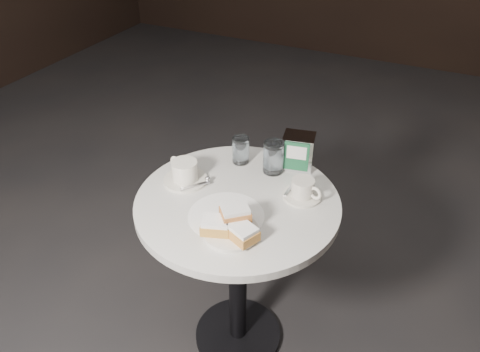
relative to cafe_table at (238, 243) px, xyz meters
name	(u,v)px	position (x,y,z in m)	size (l,w,h in m)	color
ground	(238,336)	(0.00, 0.00, -0.55)	(7.00, 7.00, 0.00)	black
cafe_table	(238,243)	(0.00, 0.00, 0.00)	(0.70, 0.70, 0.74)	black
sugar_spill	(226,215)	(0.00, -0.09, 0.20)	(0.25, 0.25, 0.00)	white
beignet_plate	(231,226)	(0.06, -0.17, 0.23)	(0.20, 0.18, 0.09)	silver
coffee_cup_left	(185,173)	(-0.22, 0.02, 0.23)	(0.21, 0.21, 0.08)	silver
coffee_cup_right	(303,190)	(0.19, 0.11, 0.23)	(0.16, 0.16, 0.07)	silver
water_glass_left	(241,150)	(-0.09, 0.22, 0.25)	(0.07, 0.07, 0.10)	white
water_glass_right	(273,158)	(0.04, 0.21, 0.26)	(0.09, 0.09, 0.12)	silver
napkin_dispenser	(298,151)	(0.11, 0.28, 0.26)	(0.13, 0.11, 0.13)	white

